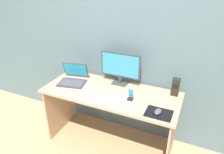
% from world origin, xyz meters
% --- Properties ---
extents(ground_plane, '(8.00, 8.00, 0.00)m').
position_xyz_m(ground_plane, '(0.00, 0.00, 0.00)').
color(ground_plane, tan).
extents(wall_back, '(6.00, 0.04, 2.50)m').
position_xyz_m(wall_back, '(0.00, 0.38, 1.25)').
color(wall_back, slate).
rests_on(wall_back, ground_plane).
extents(desk, '(1.52, 0.63, 0.73)m').
position_xyz_m(desk, '(0.00, 0.00, 0.59)').
color(desk, tan).
rests_on(desk, ground_plane).
extents(monitor, '(0.48, 0.14, 0.38)m').
position_xyz_m(monitor, '(0.02, 0.22, 0.94)').
color(monitor, '#323F37').
rests_on(monitor, desk).
extents(speaker_right, '(0.08, 0.07, 0.19)m').
position_xyz_m(speaker_right, '(0.66, 0.23, 0.83)').
color(speaker_right, black).
rests_on(speaker_right, desk).
extents(laptop, '(0.37, 0.36, 0.22)m').
position_xyz_m(laptop, '(-0.51, 0.03, 0.78)').
color(laptop, '#39364C').
rests_on(laptop, desk).
extents(keyboard_external, '(0.43, 0.15, 0.01)m').
position_xyz_m(keyboard_external, '(-0.03, -0.19, 0.74)').
color(keyboard_external, white).
rests_on(keyboard_external, desk).
extents(mousepad, '(0.25, 0.20, 0.00)m').
position_xyz_m(mousepad, '(0.58, -0.18, 0.74)').
color(mousepad, black).
rests_on(mousepad, desk).
extents(mouse, '(0.07, 0.11, 0.04)m').
position_xyz_m(mouse, '(0.57, -0.19, 0.76)').
color(mouse, '#4E4B4E').
rests_on(mouse, mousepad).
extents(phone_in_dock, '(0.06, 0.06, 0.14)m').
position_xyz_m(phone_in_dock, '(0.26, -0.06, 0.78)').
color(phone_in_dock, black).
rests_on(phone_in_dock, desk).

